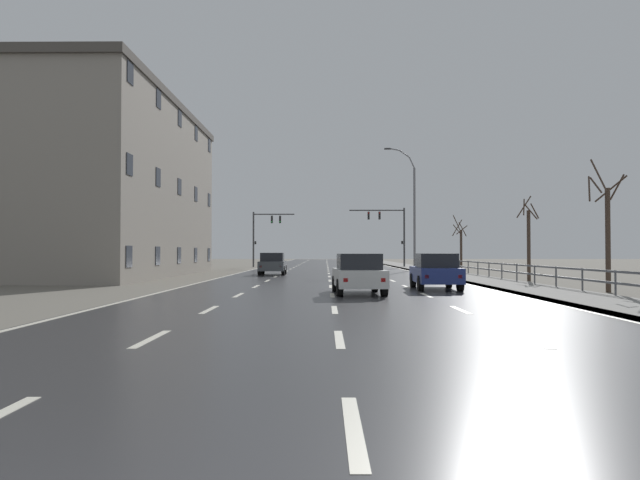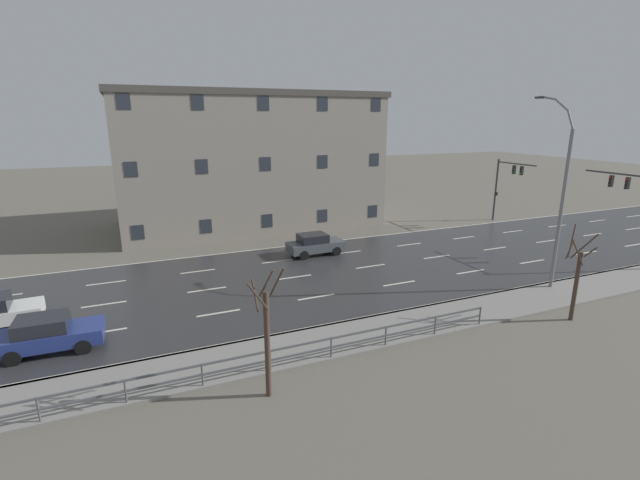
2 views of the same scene
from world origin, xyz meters
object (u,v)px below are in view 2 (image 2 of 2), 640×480
car_near_left (49,334)px  brick_building (248,160)px  traffic_signal_left (505,180)px  street_lamp_midground (560,198)px  car_near_right (315,244)px

car_near_left → brick_building: brick_building is taller
traffic_signal_left → car_near_left: size_ratio=1.42×
street_lamp_midground → traffic_signal_left: street_lamp_midground is taller
car_near_left → car_near_right: 17.88m
car_near_left → brick_building: 25.16m
brick_building → car_near_left: bearing=-34.6°
car_near_right → car_near_left: bearing=-62.7°
traffic_signal_left → car_near_right: (2.84, -20.46, -3.21)m
brick_building → traffic_signal_left: bearing=68.1°
brick_building → car_near_right: bearing=8.3°
street_lamp_midground → car_near_right: street_lamp_midground is taller
street_lamp_midground → brick_building: bearing=-153.0°
car_near_left → car_near_right: size_ratio=1.00×
street_lamp_midground → traffic_signal_left: (-14.25, 10.38, -1.27)m
car_near_left → traffic_signal_left: bearing=109.1°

